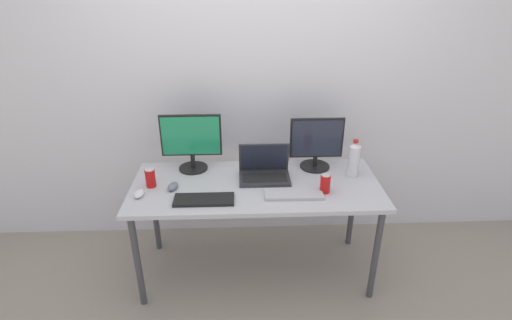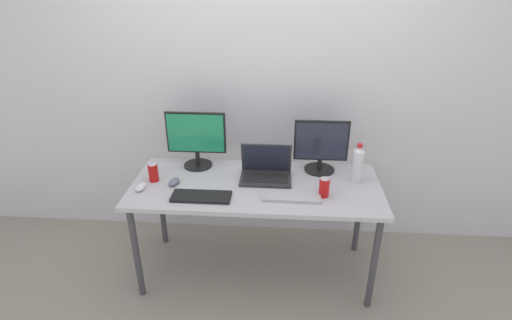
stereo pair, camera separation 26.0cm
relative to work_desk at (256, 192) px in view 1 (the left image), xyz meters
The scene contains 13 objects.
ground_plane 0.68m from the work_desk, ahead, with size 16.00×16.00×0.00m, color gray.
wall_back 0.86m from the work_desk, 90.00° to the left, with size 7.00×0.08×2.60m, color silver.
work_desk is the anchor object (origin of this frame).
monitor_left 0.58m from the work_desk, 151.31° to the left, with size 0.42×0.21×0.41m.
monitor_center 0.56m from the work_desk, 28.03° to the left, with size 0.38×0.21×0.38m.
laptop_silver 0.17m from the work_desk, 57.44° to the left, with size 0.35×0.24×0.24m.
keyboard_main 0.40m from the work_desk, 148.85° to the right, with size 0.37×0.14×0.02m, color black.
keyboard_aux 0.29m from the work_desk, 34.55° to the right, with size 0.37×0.13×0.02m, color #B2B2B7.
mouse_by_keyboard 0.56m from the work_desk, behind, with size 0.06×0.11×0.04m, color slate.
mouse_by_laptop 0.76m from the work_desk, behind, with size 0.06×0.10×0.03m, color silver.
water_bottle 0.71m from the work_desk, ahead, with size 0.08×0.08×0.27m.
soda_can_near_keyboard 0.47m from the work_desk, 15.50° to the right, with size 0.07×0.07×0.13m.
soda_can_by_laptop 0.71m from the work_desk, behind, with size 0.07×0.07×0.13m.
Camera 1 is at (-0.10, -2.34, 2.06)m, focal length 28.00 mm.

